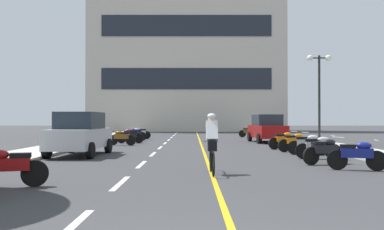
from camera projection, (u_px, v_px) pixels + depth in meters
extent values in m
plane|color=#38383A|center=(196.00, 144.00, 24.72)|extent=(140.00, 140.00, 0.00)
cube|color=#B7B2A8|center=(89.00, 141.00, 27.70)|extent=(2.40, 72.00, 0.12)
cube|color=#B7B2A8|center=(301.00, 141.00, 27.74)|extent=(2.40, 72.00, 0.12)
cube|color=silver|center=(69.00, 228.00, 5.71)|extent=(0.14, 2.20, 0.01)
cube|color=silver|center=(119.00, 183.00, 9.71)|extent=(0.14, 2.20, 0.01)
cube|color=silver|center=(140.00, 164.00, 13.71)|extent=(0.14, 2.20, 0.01)
cube|color=silver|center=(152.00, 154.00, 17.71)|extent=(0.14, 2.20, 0.01)
cube|color=silver|center=(159.00, 148.00, 21.71)|extent=(0.14, 2.20, 0.01)
cube|color=silver|center=(164.00, 143.00, 25.71)|extent=(0.14, 2.20, 0.01)
cube|color=silver|center=(167.00, 140.00, 29.71)|extent=(0.14, 2.20, 0.01)
cube|color=silver|center=(170.00, 137.00, 33.71)|extent=(0.14, 2.20, 0.01)
cube|color=silver|center=(172.00, 136.00, 37.71)|extent=(0.14, 2.20, 0.01)
cube|color=silver|center=(174.00, 134.00, 41.71)|extent=(0.14, 2.20, 0.01)
cube|color=silver|center=(176.00, 133.00, 45.71)|extent=(0.14, 2.20, 0.01)
cube|color=silver|center=(177.00, 132.00, 49.71)|extent=(0.14, 2.20, 0.01)
cube|color=gold|center=(199.00, 141.00, 27.72)|extent=(0.12, 66.00, 0.01)
cube|color=beige|center=(186.00, 49.00, 52.55)|extent=(24.20, 7.47, 21.19)
cube|color=#1E232D|center=(185.00, 79.00, 48.73)|extent=(20.33, 0.10, 2.54)
cube|color=#1E232D|center=(185.00, 26.00, 48.79)|extent=(20.33, 0.10, 2.54)
cylinder|color=black|center=(318.00, 99.00, 24.48)|extent=(0.14, 0.14, 5.23)
cylinder|color=black|center=(318.00, 58.00, 24.51)|extent=(1.10, 0.08, 0.08)
sphere|color=white|center=(309.00, 58.00, 24.51)|extent=(0.36, 0.36, 0.36)
sphere|color=white|center=(327.00, 58.00, 24.51)|extent=(0.36, 0.36, 0.36)
cylinder|color=black|center=(70.00, 146.00, 18.50)|extent=(0.25, 0.65, 0.64)
cylinder|color=black|center=(107.00, 146.00, 18.44)|extent=(0.25, 0.65, 0.64)
cylinder|color=black|center=(45.00, 150.00, 15.70)|extent=(0.25, 0.65, 0.64)
cylinder|color=black|center=(89.00, 151.00, 15.64)|extent=(0.25, 0.65, 0.64)
cube|color=#B7B7BC|center=(79.00, 138.00, 17.07)|extent=(1.87, 4.27, 0.80)
cube|color=#1E2833|center=(79.00, 120.00, 17.08)|extent=(1.65, 2.26, 0.70)
cylinder|color=black|center=(248.00, 137.00, 28.07)|extent=(0.26, 0.65, 0.64)
cylinder|color=black|center=(273.00, 137.00, 28.19)|extent=(0.26, 0.65, 0.64)
cylinder|color=black|center=(258.00, 139.00, 25.27)|extent=(0.26, 0.65, 0.64)
cylinder|color=black|center=(285.00, 138.00, 25.40)|extent=(0.26, 0.65, 0.64)
cube|color=maroon|center=(266.00, 131.00, 26.74)|extent=(1.99, 4.31, 0.80)
cube|color=#1E2833|center=(266.00, 120.00, 26.74)|extent=(1.71, 2.30, 0.70)
cylinder|color=black|center=(33.00, 173.00, 9.20)|extent=(0.60, 0.26, 0.60)
cube|color=maroon|center=(7.00, 164.00, 9.04)|extent=(0.94, 0.52, 0.28)
cube|color=black|center=(19.00, 155.00, 9.12)|extent=(0.49, 0.35, 0.10)
cylinder|color=black|center=(375.00, 161.00, 12.00)|extent=(0.61, 0.24, 0.60)
cylinder|color=black|center=(336.00, 160.00, 12.27)|extent=(0.61, 0.24, 0.60)
cube|color=navy|center=(355.00, 153.00, 12.14)|extent=(0.94, 0.49, 0.28)
ellipsoid|color=navy|center=(362.00, 146.00, 12.09)|extent=(0.49, 0.34, 0.22)
cube|color=black|center=(346.00, 146.00, 12.20)|extent=(0.49, 0.34, 0.10)
cylinder|color=silver|center=(375.00, 140.00, 12.01)|extent=(0.18, 0.59, 0.03)
cylinder|color=black|center=(337.00, 155.00, 13.93)|extent=(0.60, 0.30, 0.60)
cylinder|color=black|center=(310.00, 156.00, 13.56)|extent=(0.60, 0.30, 0.60)
cube|color=black|center=(323.00, 149.00, 13.75)|extent=(0.94, 0.57, 0.28)
ellipsoid|color=black|center=(328.00, 142.00, 13.82)|extent=(0.50, 0.37, 0.22)
cube|color=black|center=(317.00, 143.00, 13.66)|extent=(0.50, 0.37, 0.10)
cylinder|color=silver|center=(337.00, 137.00, 13.94)|extent=(0.23, 0.58, 0.03)
cylinder|color=black|center=(332.00, 151.00, 15.49)|extent=(0.61, 0.17, 0.60)
cylinder|color=black|center=(302.00, 151.00, 15.62)|extent=(0.61, 0.17, 0.60)
cube|color=#B2B2B7|center=(317.00, 145.00, 15.56)|extent=(0.93, 0.39, 0.28)
ellipsoid|color=#B2B2B7|center=(322.00, 140.00, 15.54)|extent=(0.47, 0.29, 0.22)
cube|color=black|center=(310.00, 140.00, 15.59)|extent=(0.47, 0.29, 0.10)
cylinder|color=silver|center=(332.00, 136.00, 15.49)|extent=(0.10, 0.60, 0.03)
cylinder|color=black|center=(320.00, 148.00, 17.16)|extent=(0.61, 0.25, 0.60)
cylinder|color=black|center=(293.00, 148.00, 17.44)|extent=(0.61, 0.25, 0.60)
cube|color=#B2B2B7|center=(307.00, 143.00, 17.30)|extent=(0.94, 0.50, 0.28)
ellipsoid|color=#B2B2B7|center=(311.00, 138.00, 17.25)|extent=(0.49, 0.35, 0.22)
cube|color=black|center=(300.00, 138.00, 17.37)|extent=(0.49, 0.35, 0.10)
cylinder|color=silver|center=(320.00, 134.00, 17.17)|extent=(0.18, 0.59, 0.03)
cylinder|color=black|center=(304.00, 145.00, 19.18)|extent=(0.61, 0.25, 0.60)
cylinder|color=black|center=(283.00, 146.00, 18.89)|extent=(0.61, 0.25, 0.60)
cube|color=orange|center=(293.00, 141.00, 19.04)|extent=(0.94, 0.51, 0.28)
ellipsoid|color=orange|center=(297.00, 136.00, 19.10)|extent=(0.49, 0.35, 0.22)
cube|color=black|center=(289.00, 136.00, 18.98)|extent=(0.49, 0.35, 0.10)
cylinder|color=silver|center=(304.00, 132.00, 19.19)|extent=(0.19, 0.59, 0.03)
cylinder|color=black|center=(293.00, 143.00, 20.78)|extent=(0.61, 0.25, 0.60)
cylinder|color=black|center=(273.00, 143.00, 20.49)|extent=(0.61, 0.25, 0.60)
cube|color=orange|center=(283.00, 139.00, 20.64)|extent=(0.94, 0.51, 0.28)
ellipsoid|color=orange|center=(286.00, 135.00, 20.69)|extent=(0.49, 0.35, 0.22)
cube|color=black|center=(278.00, 135.00, 20.57)|extent=(0.49, 0.35, 0.10)
cylinder|color=silver|center=(293.00, 131.00, 20.78)|extent=(0.19, 0.59, 0.03)
cylinder|color=black|center=(112.00, 140.00, 23.73)|extent=(0.61, 0.22, 0.60)
cylinder|color=black|center=(130.00, 140.00, 23.51)|extent=(0.61, 0.22, 0.60)
cube|color=brown|center=(121.00, 136.00, 23.62)|extent=(0.94, 0.46, 0.28)
ellipsoid|color=brown|center=(117.00, 133.00, 23.67)|extent=(0.48, 0.33, 0.22)
cube|color=black|center=(125.00, 133.00, 23.57)|extent=(0.48, 0.33, 0.10)
cylinder|color=silver|center=(112.00, 130.00, 23.74)|extent=(0.15, 0.59, 0.03)
cylinder|color=black|center=(120.00, 139.00, 25.71)|extent=(0.60, 0.12, 0.60)
cylinder|color=black|center=(138.00, 139.00, 25.69)|extent=(0.60, 0.12, 0.60)
cube|color=black|center=(129.00, 135.00, 25.70)|extent=(0.91, 0.30, 0.28)
ellipsoid|color=black|center=(126.00, 132.00, 25.71)|extent=(0.45, 0.25, 0.22)
cube|color=black|center=(133.00, 132.00, 25.70)|extent=(0.45, 0.25, 0.10)
cylinder|color=silver|center=(120.00, 129.00, 25.72)|extent=(0.05, 0.60, 0.03)
cylinder|color=black|center=(122.00, 137.00, 27.60)|extent=(0.61, 0.24, 0.60)
cylinder|color=black|center=(137.00, 137.00, 27.34)|extent=(0.61, 0.24, 0.60)
cube|color=maroon|center=(129.00, 134.00, 27.47)|extent=(0.94, 0.49, 0.28)
ellipsoid|color=maroon|center=(127.00, 131.00, 27.52)|extent=(0.48, 0.34, 0.22)
cube|color=black|center=(133.00, 131.00, 27.41)|extent=(0.48, 0.34, 0.10)
cylinder|color=silver|center=(122.00, 128.00, 27.61)|extent=(0.17, 0.59, 0.03)
cylinder|color=black|center=(127.00, 136.00, 29.11)|extent=(0.61, 0.24, 0.60)
cylinder|color=black|center=(141.00, 136.00, 28.86)|extent=(0.61, 0.24, 0.60)
cube|color=navy|center=(134.00, 133.00, 28.99)|extent=(0.94, 0.48, 0.28)
ellipsoid|color=navy|center=(131.00, 130.00, 29.04)|extent=(0.48, 0.34, 0.22)
cube|color=black|center=(137.00, 130.00, 28.93)|extent=(0.48, 0.34, 0.10)
cylinder|color=silver|center=(127.00, 128.00, 29.12)|extent=(0.17, 0.59, 0.03)
cylinder|color=black|center=(131.00, 135.00, 30.80)|extent=(0.60, 0.28, 0.60)
cylinder|color=black|center=(145.00, 135.00, 31.14)|extent=(0.60, 0.28, 0.60)
cube|color=#B2B2B7|center=(138.00, 132.00, 30.98)|extent=(0.94, 0.54, 0.28)
ellipsoid|color=#B2B2B7|center=(136.00, 129.00, 30.92)|extent=(0.49, 0.36, 0.22)
cube|color=black|center=(142.00, 130.00, 31.06)|extent=(0.49, 0.36, 0.10)
cylinder|color=silver|center=(131.00, 127.00, 30.81)|extent=(0.21, 0.58, 0.03)
cylinder|color=black|center=(254.00, 134.00, 33.86)|extent=(0.61, 0.21, 0.60)
cylinder|color=black|center=(241.00, 134.00, 34.06)|extent=(0.61, 0.21, 0.60)
cube|color=brown|center=(248.00, 131.00, 33.96)|extent=(0.94, 0.44, 0.28)
ellipsoid|color=brown|center=(250.00, 129.00, 33.93)|extent=(0.48, 0.32, 0.22)
cube|color=black|center=(245.00, 129.00, 34.01)|extent=(0.48, 0.32, 0.10)
cylinder|color=silver|center=(254.00, 127.00, 33.87)|extent=(0.14, 0.60, 0.03)
torus|color=black|center=(210.00, 160.00, 11.90)|extent=(0.05, 0.72, 0.72)
torus|color=black|center=(212.00, 164.00, 10.85)|extent=(0.05, 0.72, 0.72)
cylinder|color=blue|center=(211.00, 151.00, 11.35)|extent=(0.06, 0.95, 0.04)
cube|color=black|center=(211.00, 143.00, 11.20)|extent=(0.10, 0.20, 0.06)
cylinder|color=blue|center=(210.00, 141.00, 11.80)|extent=(0.42, 0.04, 0.03)
cube|color=black|center=(211.00, 146.00, 11.25)|extent=(0.25, 0.36, 0.28)
cube|color=white|center=(211.00, 131.00, 11.41)|extent=(0.33, 0.46, 0.61)
sphere|color=beige|center=(210.00, 119.00, 11.54)|extent=(0.20, 0.20, 0.20)
ellipsoid|color=white|center=(210.00, 116.00, 11.54)|extent=(0.24, 0.26, 0.16)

